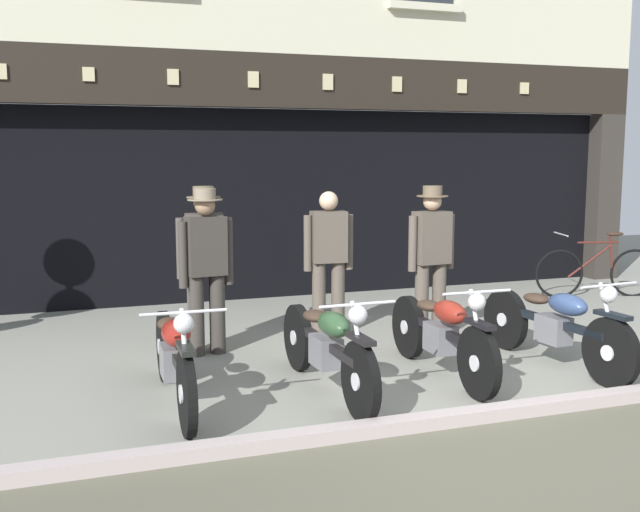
{
  "coord_description": "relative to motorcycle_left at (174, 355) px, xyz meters",
  "views": [
    {
      "loc": [
        -3.02,
        -4.69,
        2.03
      ],
      "look_at": [
        -0.4,
        2.75,
        0.93
      ],
      "focal_mm": 42.21,
      "sensor_mm": 36.0,
      "label": 1
    }
  ],
  "objects": [
    {
      "name": "ground",
      "position": [
        2.18,
        -2.17,
        -0.46
      ],
      "size": [
        22.94,
        22.0,
        0.18
      ],
      "color": "gray"
    },
    {
      "name": "advert_board_far",
      "position": [
        4.99,
        4.21,
        1.41
      ],
      "size": [
        0.76,
        0.03,
        0.99
      ],
      "color": "silver"
    },
    {
      "name": "motorcycle_left",
      "position": [
        0.0,
        0.0,
        0.0
      ],
      "size": [
        0.62,
        2.02,
        0.91
      ],
      "rotation": [
        0.0,
        0.0,
        3.12
      ],
      "color": "black",
      "rests_on": "ground"
    },
    {
      "name": "leaning_bicycle",
      "position": [
        6.31,
        2.67,
        -0.05
      ],
      "size": [
        1.7,
        0.66,
        0.93
      ],
      "rotation": [
        0.0,
        0.0,
        1.29
      ],
      "color": "black",
      "rests_on": "ground"
    },
    {
      "name": "assistant_far_right",
      "position": [
        0.55,
        1.58,
        0.51
      ],
      "size": [
        0.55,
        0.34,
        1.68
      ],
      "rotation": [
        0.0,
        0.0,
        2.98
      ],
      "color": "#47423D",
      "rests_on": "ground"
    },
    {
      "name": "shopkeeper_center",
      "position": [
        1.97,
        1.81,
        0.46
      ],
      "size": [
        0.56,
        0.26,
        1.6
      ],
      "rotation": [
        0.0,
        0.0,
        3.07
      ],
      "color": "brown",
      "rests_on": "ground"
    },
    {
      "name": "salesman_left",
      "position": [
        0.54,
        1.46,
        0.51
      ],
      "size": [
        0.56,
        0.34,
        1.67
      ],
      "rotation": [
        0.0,
        0.0,
        3.27
      ],
      "color": "#38332D",
      "rests_on": "ground"
    },
    {
      "name": "motorcycle_center_left",
      "position": [
        1.26,
        -0.1,
        -0.0
      ],
      "size": [
        0.62,
        2.06,
        0.9
      ],
      "rotation": [
        0.0,
        0.0,
        3.17
      ],
      "color": "black",
      "rests_on": "ground"
    },
    {
      "name": "motorcycle_center_right",
      "position": [
        3.56,
        -0.08,
        -0.0
      ],
      "size": [
        0.62,
        2.05,
        0.9
      ],
      "rotation": [
        0.0,
        0.0,
        3.23
      ],
      "color": "black",
      "rests_on": "ground"
    },
    {
      "name": "motorcycle_center",
      "position": [
        2.39,
        -0.01,
        -0.0
      ],
      "size": [
        0.62,
        1.97,
        0.9
      ],
      "rotation": [
        0.0,
        0.0,
        3.13
      ],
      "color": "black",
      "rests_on": "ground"
    },
    {
      "name": "salesman_right",
      "position": [
        2.95,
        1.28,
        0.5
      ],
      "size": [
        0.56,
        0.34,
        1.67
      ],
      "rotation": [
        0.0,
        0.0,
        3.23
      ],
      "color": "brown",
      "rests_on": "ground"
    },
    {
      "name": "shop_facade",
      "position": [
        2.18,
        5.83,
        1.29
      ],
      "size": [
        11.24,
        4.42,
        6.29
      ],
      "color": "black",
      "rests_on": "ground"
    },
    {
      "name": "advert_board_near",
      "position": [
        3.93,
        4.21,
        1.4
      ],
      "size": [
        0.71,
        0.03,
        0.92
      ],
      "color": "silver"
    }
  ]
}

